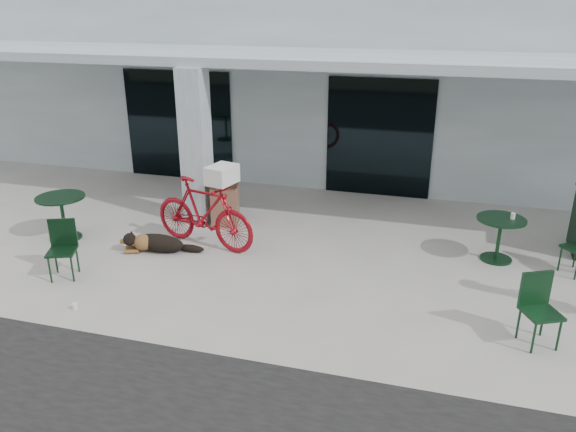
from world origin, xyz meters
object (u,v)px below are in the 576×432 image
(cafe_table_near, at_px, (63,218))
(cafe_chair_near, at_px, (62,251))
(trash_receptacle, at_px, (225,201))
(cafe_table_far, at_px, (499,239))
(bicycle, at_px, (204,213))
(cafe_chair_far_a, at_px, (541,312))
(dog, at_px, (159,242))

(cafe_table_near, xyz_separation_m, cafe_chair_near, (1.00, -1.40, 0.06))
(trash_receptacle, bearing_deg, cafe_table_far, -3.17)
(bicycle, distance_m, cafe_table_far, 5.28)
(cafe_chair_near, height_order, cafe_table_far, cafe_chair_near)
(bicycle, xyz_separation_m, cafe_table_far, (5.21, 0.83, -0.25))
(cafe_chair_near, relative_size, cafe_chair_far_a, 0.98)
(cafe_table_far, xyz_separation_m, trash_receptacle, (-5.24, 0.29, 0.10))
(cafe_chair_near, distance_m, trash_receptacle, 3.38)
(cafe_table_far, bearing_deg, cafe_table_near, -171.08)
(bicycle, height_order, cafe_table_near, bicycle)
(cafe_chair_far_a, height_order, trash_receptacle, trash_receptacle)
(bicycle, relative_size, dog, 1.91)
(cafe_chair_far_a, relative_size, trash_receptacle, 1.00)
(trash_receptacle, bearing_deg, cafe_chair_far_a, -27.32)
(dog, xyz_separation_m, cafe_chair_near, (-1.01, -1.34, 0.29))
(dog, relative_size, cafe_chair_far_a, 1.14)
(cafe_chair_near, relative_size, trash_receptacle, 0.98)
(dog, bearing_deg, cafe_table_far, -7.52)
(cafe_table_near, distance_m, cafe_chair_far_a, 8.40)
(bicycle, relative_size, cafe_table_far, 2.57)
(dog, relative_size, trash_receptacle, 1.14)
(cafe_table_far, height_order, trash_receptacle, trash_receptacle)
(cafe_chair_near, bearing_deg, dog, 31.37)
(bicycle, distance_m, trash_receptacle, 1.13)
(dog, bearing_deg, trash_receptacle, 47.19)
(bicycle, xyz_separation_m, trash_receptacle, (-0.04, 1.12, -0.15))
(trash_receptacle, bearing_deg, cafe_chair_near, -119.91)
(cafe_table_far, bearing_deg, cafe_chair_near, -159.14)
(cafe_table_far, relative_size, trash_receptacle, 0.85)
(cafe_table_near, distance_m, cafe_table_far, 8.03)
(dog, relative_size, cafe_chair_near, 1.17)
(bicycle, height_order, cafe_chair_near, bicycle)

